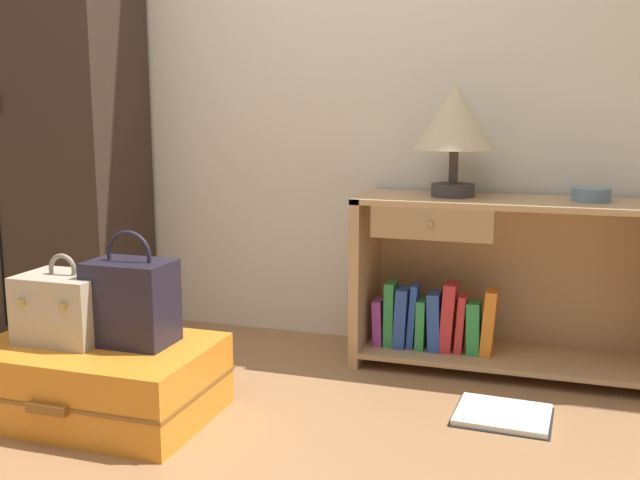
% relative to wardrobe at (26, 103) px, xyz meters
% --- Properties ---
extents(back_wall, '(6.40, 0.10, 2.60)m').
position_rel_wardrobe_xyz_m(back_wall, '(1.26, 0.30, 0.26)').
color(back_wall, silver).
rests_on(back_wall, ground_plane).
extents(wardrobe, '(1.02, 0.47, 2.08)m').
position_rel_wardrobe_xyz_m(wardrobe, '(0.00, 0.00, 0.00)').
color(wardrobe, '#33261E').
rests_on(wardrobe, ground_plane).
extents(bookshelf, '(1.14, 0.39, 0.68)m').
position_rel_wardrobe_xyz_m(bookshelf, '(2.11, 0.04, -0.71)').
color(bookshelf, tan).
rests_on(bookshelf, ground_plane).
extents(table_lamp, '(0.31, 0.31, 0.44)m').
position_rel_wardrobe_xyz_m(table_lamp, '(1.95, 0.05, -0.07)').
color(table_lamp, '#3D3838').
rests_on(table_lamp, bookshelf).
extents(bowl, '(0.14, 0.14, 0.05)m').
position_rel_wardrobe_xyz_m(bowl, '(2.46, 0.05, -0.34)').
color(bowl, slate).
rests_on(bowl, bookshelf).
extents(suitcase_large, '(0.77, 0.53, 0.25)m').
position_rel_wardrobe_xyz_m(suitcase_large, '(0.92, -0.85, -0.91)').
color(suitcase_large, orange).
rests_on(suitcase_large, ground_plane).
extents(train_case, '(0.29, 0.22, 0.30)m').
position_rel_wardrobe_xyz_m(train_case, '(0.80, -0.85, -0.67)').
color(train_case, '#B7A88E').
rests_on(train_case, suitcase_large).
extents(handbag, '(0.27, 0.18, 0.38)m').
position_rel_wardrobe_xyz_m(handbag, '(1.03, -0.80, -0.65)').
color(handbag, '#231E2D').
rests_on(handbag, suitcase_large).
extents(open_book_on_floor, '(0.33, 0.28, 0.02)m').
position_rel_wardrobe_xyz_m(open_book_on_floor, '(2.21, -0.45, -1.03)').
color(open_book_on_floor, white).
rests_on(open_book_on_floor, ground_plane).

